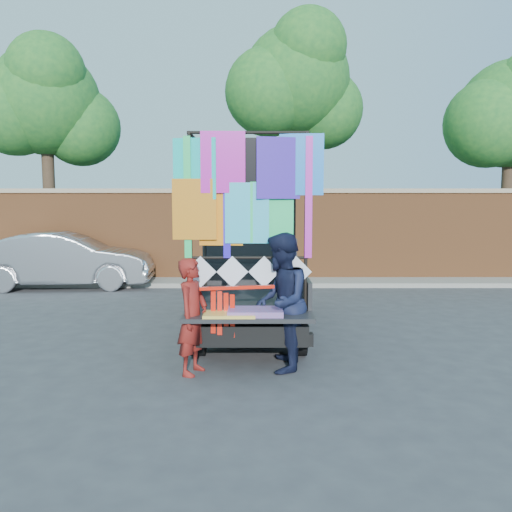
{
  "coord_description": "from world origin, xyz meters",
  "views": [
    {
      "loc": [
        -0.22,
        -7.14,
        2.19
      ],
      "look_at": [
        -0.21,
        -0.25,
        1.47
      ],
      "focal_mm": 35.0,
      "sensor_mm": 36.0,
      "label": 1
    }
  ],
  "objects_px": {
    "pickup_truck": "(250,280)",
    "sedan": "(66,260)",
    "woman": "(193,316)",
    "man": "(281,302)"
  },
  "relations": [
    {
      "from": "pickup_truck",
      "to": "sedan",
      "type": "distance_m",
      "value": 6.21
    },
    {
      "from": "pickup_truck",
      "to": "sedan",
      "type": "height_order",
      "value": "pickup_truck"
    },
    {
      "from": "pickup_truck",
      "to": "woman",
      "type": "distance_m",
      "value": 2.83
    },
    {
      "from": "sedan",
      "to": "woman",
      "type": "distance_m",
      "value": 7.81
    },
    {
      "from": "woman",
      "to": "pickup_truck",
      "type": "bearing_deg",
      "value": 4.0
    },
    {
      "from": "pickup_truck",
      "to": "man",
      "type": "xyz_separation_m",
      "value": [
        0.43,
        -2.6,
        0.12
      ]
    },
    {
      "from": "sedan",
      "to": "man",
      "type": "xyz_separation_m",
      "value": [
        5.27,
        -6.48,
        0.18
      ]
    },
    {
      "from": "sedan",
      "to": "woman",
      "type": "xyz_separation_m",
      "value": [
        4.13,
        -6.62,
        0.02
      ]
    },
    {
      "from": "pickup_truck",
      "to": "sedan",
      "type": "xyz_separation_m",
      "value": [
        -4.84,
        3.88,
        -0.06
      ]
    },
    {
      "from": "woman",
      "to": "man",
      "type": "height_order",
      "value": "man"
    }
  ]
}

